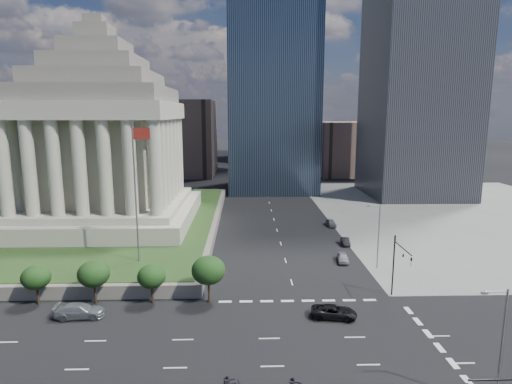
{
  "coord_description": "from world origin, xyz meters",
  "views": [
    {
      "loc": [
        -6.52,
        -36.06,
        23.12
      ],
      "look_at": [
        -5.17,
        13.1,
        14.09
      ],
      "focal_mm": 30.0,
      "sensor_mm": 36.0,
      "label": 1
    }
  ],
  "objects_px": {
    "war_memorial": "(101,123)",
    "pickup_truck": "(334,312)",
    "street_lamp_south": "(500,341)",
    "parked_sedan_near": "(343,258)",
    "street_lamp_north": "(378,233)",
    "parked_sedan_mid": "(345,242)",
    "flagpole": "(136,185)",
    "parked_sedan_far": "(331,223)",
    "traffic_signal_ne": "(399,261)",
    "suv_grey": "(80,311)"
  },
  "relations": [
    {
      "from": "flagpole",
      "to": "suv_grey",
      "type": "xyz_separation_m",
      "value": [
        -3.68,
        -13.71,
        -12.3
      ]
    },
    {
      "from": "parked_sedan_mid",
      "to": "parked_sedan_near",
      "type": "bearing_deg",
      "value": -101.7
    },
    {
      "from": "flagpole",
      "to": "traffic_signal_ne",
      "type": "height_order",
      "value": "flagpole"
    },
    {
      "from": "war_memorial",
      "to": "pickup_truck",
      "type": "relative_size",
      "value": 7.46
    },
    {
      "from": "street_lamp_south",
      "to": "street_lamp_north",
      "type": "distance_m",
      "value": 31.0
    },
    {
      "from": "pickup_truck",
      "to": "suv_grey",
      "type": "bearing_deg",
      "value": 97.63
    },
    {
      "from": "suv_grey",
      "to": "parked_sedan_far",
      "type": "xyz_separation_m",
      "value": [
        37.0,
        39.6,
        -0.11
      ]
    },
    {
      "from": "war_memorial",
      "to": "pickup_truck",
      "type": "distance_m",
      "value": 57.77
    },
    {
      "from": "flagpole",
      "to": "street_lamp_south",
      "type": "distance_m",
      "value": 46.81
    },
    {
      "from": "flagpole",
      "to": "parked_sedan_mid",
      "type": "xyz_separation_m",
      "value": [
        33.33,
        13.0,
        -12.5
      ]
    },
    {
      "from": "street_lamp_south",
      "to": "traffic_signal_ne",
      "type": "bearing_deg",
      "value": 92.41
    },
    {
      "from": "suv_grey",
      "to": "parked_sedan_near",
      "type": "xyz_separation_m",
      "value": [
        34.5,
        17.79,
        -0.1
      ]
    },
    {
      "from": "pickup_truck",
      "to": "parked_sedan_near",
      "type": "relative_size",
      "value": 1.25
    },
    {
      "from": "pickup_truck",
      "to": "parked_sedan_far",
      "type": "relative_size",
      "value": 1.27
    },
    {
      "from": "street_lamp_north",
      "to": "parked_sedan_near",
      "type": "bearing_deg",
      "value": 144.52
    },
    {
      "from": "flagpole",
      "to": "pickup_truck",
      "type": "relative_size",
      "value": 3.83
    },
    {
      "from": "parked_sedan_near",
      "to": "parked_sedan_mid",
      "type": "relative_size",
      "value": 1.13
    },
    {
      "from": "street_lamp_south",
      "to": "parked_sedan_mid",
      "type": "height_order",
      "value": "street_lamp_south"
    },
    {
      "from": "suv_grey",
      "to": "parked_sedan_mid",
      "type": "distance_m",
      "value": 45.64
    },
    {
      "from": "pickup_truck",
      "to": "street_lamp_south",
      "type": "bearing_deg",
      "value": -138.64
    },
    {
      "from": "war_memorial",
      "to": "street_lamp_north",
      "type": "distance_m",
      "value": 54.92
    },
    {
      "from": "war_memorial",
      "to": "parked_sedan_mid",
      "type": "distance_m",
      "value": 51.22
    },
    {
      "from": "pickup_truck",
      "to": "parked_sedan_near",
      "type": "xyz_separation_m",
      "value": [
        5.31,
        18.67,
        -0.01
      ]
    },
    {
      "from": "traffic_signal_ne",
      "to": "pickup_truck",
      "type": "distance_m",
      "value": 10.79
    },
    {
      "from": "street_lamp_north",
      "to": "parked_sedan_mid",
      "type": "relative_size",
      "value": 2.7
    },
    {
      "from": "traffic_signal_ne",
      "to": "street_lamp_south",
      "type": "relative_size",
      "value": 0.8
    },
    {
      "from": "war_memorial",
      "to": "parked_sedan_mid",
      "type": "bearing_deg",
      "value": -13.59
    },
    {
      "from": "street_lamp_north",
      "to": "pickup_truck",
      "type": "bearing_deg",
      "value": -121.72
    },
    {
      "from": "war_memorial",
      "to": "flagpole",
      "type": "xyz_separation_m",
      "value": [
        12.17,
        -24.0,
        -8.29
      ]
    },
    {
      "from": "flagpole",
      "to": "traffic_signal_ne",
      "type": "bearing_deg",
      "value": -16.71
    },
    {
      "from": "traffic_signal_ne",
      "to": "suv_grey",
      "type": "height_order",
      "value": "traffic_signal_ne"
    },
    {
      "from": "street_lamp_south",
      "to": "war_memorial",
      "type": "bearing_deg",
      "value": 131.23
    },
    {
      "from": "war_memorial",
      "to": "street_lamp_south",
      "type": "distance_m",
      "value": 73.51
    },
    {
      "from": "flagpole",
      "to": "parked_sedan_far",
      "type": "relative_size",
      "value": 4.86
    },
    {
      "from": "street_lamp_north",
      "to": "parked_sedan_mid",
      "type": "distance_m",
      "value": 13.15
    },
    {
      "from": "street_lamp_north",
      "to": "parked_sedan_mid",
      "type": "bearing_deg",
      "value": 98.66
    },
    {
      "from": "flagpole",
      "to": "parked_sedan_far",
      "type": "distance_m",
      "value": 43.99
    },
    {
      "from": "flagpole",
      "to": "parked_sedan_far",
      "type": "xyz_separation_m",
      "value": [
        33.33,
        25.89,
        -12.41
      ]
    },
    {
      "from": "traffic_signal_ne",
      "to": "parked_sedan_near",
      "type": "relative_size",
      "value": 1.91
    },
    {
      "from": "traffic_signal_ne",
      "to": "pickup_truck",
      "type": "height_order",
      "value": "traffic_signal_ne"
    },
    {
      "from": "suv_grey",
      "to": "parked_sedan_near",
      "type": "bearing_deg",
      "value": -66.22
    },
    {
      "from": "street_lamp_north",
      "to": "street_lamp_south",
      "type": "bearing_deg",
      "value": -90.0
    },
    {
      "from": "street_lamp_south",
      "to": "street_lamp_north",
      "type": "xyz_separation_m",
      "value": [
        0.0,
        31.0,
        0.0
      ]
    },
    {
      "from": "pickup_truck",
      "to": "parked_sedan_near",
      "type": "bearing_deg",
      "value": -6.51
    },
    {
      "from": "war_memorial",
      "to": "parked_sedan_near",
      "type": "xyz_separation_m",
      "value": [
        43.0,
        -19.91,
        -20.69
      ]
    },
    {
      "from": "traffic_signal_ne",
      "to": "pickup_truck",
      "type": "xyz_separation_m",
      "value": [
        -8.81,
        -4.28,
        -4.52
      ]
    },
    {
      "from": "street_lamp_north",
      "to": "pickup_truck",
      "type": "xyz_separation_m",
      "value": [
        -9.63,
        -15.59,
        -4.94
      ]
    },
    {
      "from": "street_lamp_south",
      "to": "suv_grey",
      "type": "xyz_separation_m",
      "value": [
        -38.83,
        16.29,
        -4.85
      ]
    },
    {
      "from": "traffic_signal_ne",
      "to": "parked_sedan_near",
      "type": "distance_m",
      "value": 15.49
    },
    {
      "from": "street_lamp_south",
      "to": "pickup_truck",
      "type": "distance_m",
      "value": 18.84
    }
  ]
}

